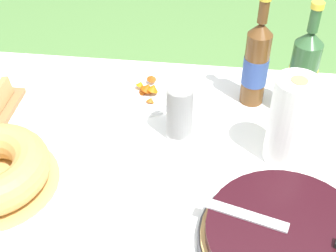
{
  "coord_description": "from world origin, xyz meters",
  "views": [
    {
      "loc": [
        0.16,
        -0.76,
        1.64
      ],
      "look_at": [
        0.05,
        0.18,
        0.83
      ],
      "focal_mm": 50.0,
      "sensor_mm": 36.0,
      "label": 1
    }
  ],
  "objects_px": {
    "cider_bottle_green": "(302,75)",
    "paper_towel_roll": "(291,121)",
    "cup_stack": "(180,111)",
    "snack_plate_right": "(144,93)",
    "berry_tart": "(286,238)",
    "cider_bottle_amber": "(256,64)",
    "serving_knife": "(303,232)"
  },
  "relations": [
    {
      "from": "paper_towel_roll",
      "to": "snack_plate_right",
      "type": "bearing_deg",
      "value": 151.48
    },
    {
      "from": "cider_bottle_green",
      "to": "paper_towel_roll",
      "type": "bearing_deg",
      "value": -103.14
    },
    {
      "from": "cup_stack",
      "to": "paper_towel_roll",
      "type": "height_order",
      "value": "paper_towel_roll"
    },
    {
      "from": "berry_tart",
      "to": "paper_towel_roll",
      "type": "height_order",
      "value": "paper_towel_roll"
    },
    {
      "from": "cup_stack",
      "to": "snack_plate_right",
      "type": "bearing_deg",
      "value": 126.53
    },
    {
      "from": "cup_stack",
      "to": "cider_bottle_amber",
      "type": "bearing_deg",
      "value": 42.84
    },
    {
      "from": "berry_tart",
      "to": "serving_knife",
      "type": "bearing_deg",
      "value": -15.95
    },
    {
      "from": "cider_bottle_amber",
      "to": "serving_knife",
      "type": "bearing_deg",
      "value": -80.03
    },
    {
      "from": "cup_stack",
      "to": "paper_towel_roll",
      "type": "relative_size",
      "value": 0.72
    },
    {
      "from": "berry_tart",
      "to": "paper_towel_roll",
      "type": "relative_size",
      "value": 1.56
    },
    {
      "from": "cider_bottle_amber",
      "to": "paper_towel_roll",
      "type": "distance_m",
      "value": 0.25
    },
    {
      "from": "paper_towel_roll",
      "to": "serving_knife",
      "type": "bearing_deg",
      "value": -87.56
    },
    {
      "from": "serving_knife",
      "to": "cider_bottle_green",
      "type": "bearing_deg",
      "value": -77.88
    },
    {
      "from": "berry_tart",
      "to": "serving_knife",
      "type": "height_order",
      "value": "serving_knife"
    },
    {
      "from": "cider_bottle_green",
      "to": "snack_plate_right",
      "type": "relative_size",
      "value": 1.58
    },
    {
      "from": "cider_bottle_green",
      "to": "paper_towel_roll",
      "type": "xyz_separation_m",
      "value": [
        -0.05,
        -0.19,
        -0.01
      ]
    },
    {
      "from": "cup_stack",
      "to": "snack_plate_right",
      "type": "relative_size",
      "value": 0.8
    },
    {
      "from": "berry_tart",
      "to": "cider_bottle_amber",
      "type": "bearing_deg",
      "value": 97.11
    },
    {
      "from": "serving_knife",
      "to": "paper_towel_roll",
      "type": "bearing_deg",
      "value": -71.6
    },
    {
      "from": "berry_tart",
      "to": "cider_bottle_amber",
      "type": "relative_size",
      "value": 1.12
    },
    {
      "from": "snack_plate_right",
      "to": "berry_tart",
      "type": "bearing_deg",
      "value": -52.21
    },
    {
      "from": "berry_tart",
      "to": "cup_stack",
      "type": "distance_m",
      "value": 0.43
    },
    {
      "from": "paper_towel_roll",
      "to": "cider_bottle_green",
      "type": "bearing_deg",
      "value": 76.86
    },
    {
      "from": "cup_stack",
      "to": "cider_bottle_amber",
      "type": "distance_m",
      "value": 0.28
    },
    {
      "from": "cider_bottle_green",
      "to": "paper_towel_roll",
      "type": "relative_size",
      "value": 1.42
    },
    {
      "from": "paper_towel_roll",
      "to": "berry_tart",
      "type": "bearing_deg",
      "value": -93.13
    },
    {
      "from": "cider_bottle_green",
      "to": "paper_towel_roll",
      "type": "height_order",
      "value": "cider_bottle_green"
    },
    {
      "from": "berry_tart",
      "to": "paper_towel_roll",
      "type": "bearing_deg",
      "value": 86.87
    },
    {
      "from": "berry_tart",
      "to": "cider_bottle_amber",
      "type": "distance_m",
      "value": 0.54
    },
    {
      "from": "berry_tart",
      "to": "cup_stack",
      "type": "bearing_deg",
      "value": 128.42
    },
    {
      "from": "berry_tart",
      "to": "cider_bottle_amber",
      "type": "xyz_separation_m",
      "value": [
        -0.07,
        0.52,
        0.1
      ]
    },
    {
      "from": "cider_bottle_green",
      "to": "snack_plate_right",
      "type": "xyz_separation_m",
      "value": [
        -0.45,
        0.03,
        -0.12
      ]
    }
  ]
}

